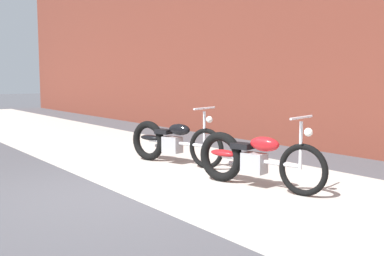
{
  "coord_description": "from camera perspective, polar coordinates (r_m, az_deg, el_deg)",
  "views": [
    {
      "loc": [
        5.21,
        -2.73,
        1.51
      ],
      "look_at": [
        -0.31,
        1.39,
        0.75
      ],
      "focal_mm": 42.6,
      "sensor_mm": 36.0,
      "label": 1
    }
  ],
  "objects": [
    {
      "name": "ground_plane",
      "position": [
        6.07,
        -8.87,
        -8.18
      ],
      "size": [
        80.0,
        80.0,
        0.0
      ],
      "primitive_type": "plane",
      "color": "#47474C"
    },
    {
      "name": "motorcycle_black",
      "position": [
        8.07,
        -2.9,
        -1.64
      ],
      "size": [
        1.95,
        0.8,
        1.03
      ],
      "rotation": [
        0.0,
        0.0,
        0.29
      ],
      "color": "black",
      "rests_on": "ground"
    },
    {
      "name": "sidewalk_slab",
      "position": [
        7.04,
        3.9,
        -6.09
      ],
      "size": [
        36.0,
        3.5,
        0.01
      ],
      "primitive_type": "cube",
      "color": "#B2ADA3",
      "rests_on": "ground"
    },
    {
      "name": "motorcycle_red",
      "position": [
        6.39,
        7.21,
        -3.78
      ],
      "size": [
        1.97,
        0.73,
        1.03
      ],
      "rotation": [
        0.0,
        0.0,
        0.24
      ],
      "color": "black",
      "rests_on": "ground"
    }
  ]
}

